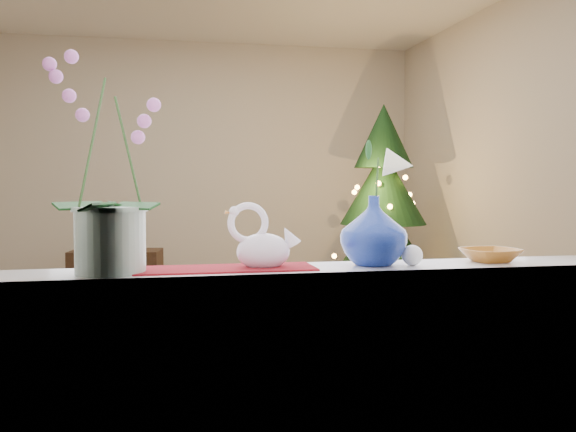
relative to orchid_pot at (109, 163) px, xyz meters
name	(u,v)px	position (x,y,z in m)	size (l,w,h in m)	color
ground	(236,353)	(0.68, 2.39, -1.26)	(5.00, 5.00, 0.00)	#3A2817
wall_back	(207,169)	(0.68, 4.89, 0.09)	(4.50, 0.10, 2.70)	beige
wall_front	(332,135)	(0.68, -0.11, 0.09)	(4.50, 0.10, 2.70)	beige
wall_right	(528,163)	(2.93, 2.39, 0.09)	(0.10, 5.00, 2.70)	beige
window_apron	(328,417)	(0.68, -0.07, -0.82)	(2.20, 0.08, 0.88)	white
windowsill	(321,273)	(0.68, 0.02, -0.36)	(2.20, 0.26, 0.04)	white
window_frame	(330,24)	(0.68, -0.08, 0.44)	(2.22, 0.06, 1.60)	white
runner	(207,269)	(0.30, 0.02, -0.34)	(0.70, 0.20, 0.01)	maroon
orchid_pot	(109,163)	(0.00, 0.00, 0.00)	(0.24, 0.24, 0.69)	beige
swan	(263,237)	(0.49, 0.02, -0.24)	(0.24, 0.11, 0.21)	white
blue_vase	(374,225)	(0.87, 0.03, -0.21)	(0.26, 0.26, 0.27)	navy
lily	(374,155)	(0.87, 0.03, 0.03)	(0.15, 0.09, 0.21)	white
paperweight	(412,255)	(0.99, -0.02, -0.31)	(0.07, 0.07, 0.07)	white
amber_dish	(490,256)	(1.31, 0.02, -0.32)	(0.17, 0.17, 0.04)	#975A1D
xmas_tree	(383,208)	(2.22, 3.62, -0.30)	(1.06, 1.06, 1.93)	black
side_table	(117,283)	(-0.22, 3.90, -0.97)	(0.79, 0.40, 0.59)	black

